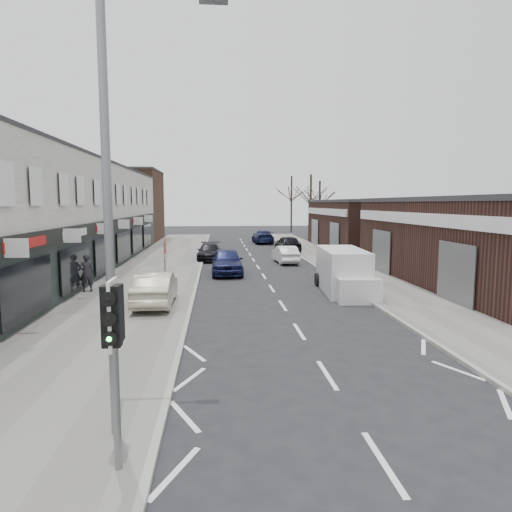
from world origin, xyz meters
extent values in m
plane|color=black|center=(0.00, 0.00, 0.00)|extent=(160.00, 160.00, 0.00)
cube|color=slate|center=(-6.75, 22.00, 0.06)|extent=(5.50, 64.00, 0.12)
cube|color=slate|center=(5.75, 22.00, 0.06)|extent=(3.50, 64.00, 0.12)
cube|color=silver|center=(-13.50, 19.50, 3.55)|extent=(8.00, 41.00, 7.10)
cube|color=#4E3221|center=(-13.50, 45.00, 4.00)|extent=(8.00, 10.00, 8.00)
cube|color=#391F1A|center=(12.50, 14.00, 2.25)|extent=(10.00, 18.00, 4.50)
cube|color=#391F1A|center=(12.50, 34.00, 2.25)|extent=(10.00, 16.00, 4.50)
cylinder|color=slate|center=(-4.40, -2.00, 1.62)|extent=(0.12, 0.12, 3.00)
cube|color=silver|center=(-4.40, -2.00, 2.67)|extent=(0.05, 0.55, 1.10)
cube|color=black|center=(-4.40, -2.12, 2.67)|extent=(0.28, 0.22, 0.95)
sphere|color=#0CE533|center=(-4.40, -2.24, 2.37)|extent=(0.18, 0.18, 0.18)
cube|color=black|center=(-4.40, -1.88, 2.67)|extent=(0.26, 0.20, 0.90)
cylinder|color=slate|center=(-4.70, -0.80, 4.12)|extent=(0.16, 0.16, 8.00)
cylinder|color=slate|center=(-5.20, 12.00, 1.37)|extent=(0.07, 0.07, 2.50)
cube|color=white|center=(-5.15, 12.00, 1.97)|extent=(0.04, 0.45, 0.25)
cube|color=silver|center=(3.40, 12.89, 1.07)|extent=(2.25, 4.79, 2.13)
cube|color=silver|center=(3.40, 10.14, 0.55)|extent=(1.93, 0.94, 1.12)
cylinder|color=black|center=(2.53, 11.25, 0.36)|extent=(0.22, 0.71, 0.71)
cylinder|color=black|center=(4.27, 11.25, 0.36)|extent=(0.22, 0.71, 0.71)
cylinder|color=black|center=(2.53, 14.52, 0.36)|extent=(0.22, 0.71, 0.71)
cylinder|color=black|center=(4.27, 14.52, 0.36)|extent=(0.22, 0.71, 0.71)
imported|color=#ACA28A|center=(-5.40, 10.10, 0.83)|extent=(1.51, 4.29, 1.41)
imported|color=black|center=(-9.10, 13.31, 1.04)|extent=(0.78, 0.64, 1.84)
imported|color=#151942|center=(-2.20, 19.08, 0.80)|extent=(1.92, 4.73, 1.61)
imported|color=black|center=(-3.39, 26.15, 0.65)|extent=(1.92, 4.53, 1.30)
imported|color=silver|center=(2.20, 23.99, 0.64)|extent=(1.63, 3.97, 1.28)
imported|color=black|center=(3.50, 31.20, 0.77)|extent=(2.04, 4.61, 1.54)
imported|color=#12183A|center=(2.20, 40.79, 0.73)|extent=(2.19, 5.09, 1.46)
camera|label=1|loc=(-2.77, -9.08, 4.38)|focal=32.00mm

